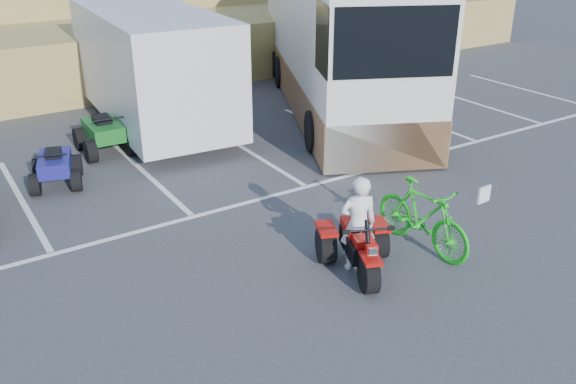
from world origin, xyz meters
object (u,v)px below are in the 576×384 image
red_trike_atv (358,272)px  quad_atv_blue (59,185)px  quad_atv_green (106,152)px  rider (358,224)px  rv_motorhome (336,46)px  cargo_trailer (152,65)px  green_dirt_bike (423,216)px

red_trike_atv → quad_atv_blue: red_trike_atv is taller
red_trike_atv → quad_atv_green: same height
rider → quad_atv_blue: (-3.37, 6.27, -0.83)m
rider → rv_motorhome: 9.80m
quad_atv_green → cargo_trailer: bearing=35.8°
rider → green_dirt_bike: size_ratio=0.79×
red_trike_atv → green_dirt_bike: bearing=24.8°
rv_motorhome → quad_atv_green: size_ratio=7.26×
cargo_trailer → rv_motorhome: size_ratio=0.60×
quad_atv_blue → quad_atv_green: quad_atv_green is taller
red_trike_atv → quad_atv_blue: bearing=140.2°
cargo_trailer → quad_atv_blue: size_ratio=5.02×
red_trike_atv → cargo_trailer: size_ratio=0.23×
rider → cargo_trailer: 9.00m
green_dirt_bike → cargo_trailer: 9.21m
rider → red_trike_atv: bearing=90.0°
rider → quad_atv_green: bearing=-53.5°
rider → quad_atv_blue: bearing=-38.9°
cargo_trailer → rv_motorhome: 5.58m
rider → rv_motorhome: (5.51, 8.05, 0.96)m
green_dirt_bike → rv_motorhome: size_ratio=0.18×
green_dirt_bike → cargo_trailer: cargo_trailer is taller
red_trike_atv → rider: 0.85m
rider → rv_motorhome: size_ratio=0.14×
rv_motorhome → quad_atv_blue: bearing=-144.1°
cargo_trailer → rv_motorhome: rv_motorhome is taller
rider → quad_atv_blue: size_ratio=1.20×
green_dirt_bike → rider: bearing=173.0°
quad_atv_green → rv_motorhome: bearing=4.4°
quad_atv_blue → cargo_trailer: bearing=54.6°
quad_atv_blue → quad_atv_green: bearing=59.4°
rider → rv_motorhome: rv_motorhome is taller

